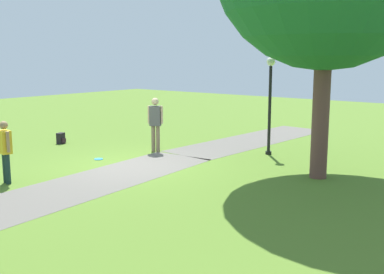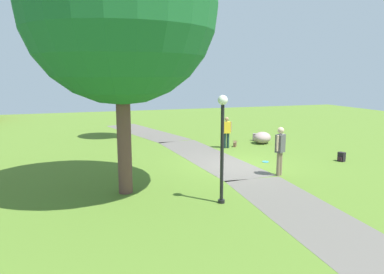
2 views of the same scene
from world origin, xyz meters
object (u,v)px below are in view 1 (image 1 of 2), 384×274
object	(u,v)px
lamp_post	(270,94)
woman_with_handbag	(5,148)
man_near_boulder	(155,120)
frisbee_on_grass	(98,159)
spare_backpack_on_lawn	(61,138)

from	to	relation	value
lamp_post	woman_with_handbag	xyz separation A→B (m)	(7.30, -3.39, -1.05)
man_near_boulder	frisbee_on_grass	size ratio (longest dim) A/B	6.65
lamp_post	man_near_boulder	world-z (taller)	lamp_post
lamp_post	man_near_boulder	xyz separation A→B (m)	(2.01, -3.19, -0.90)
woman_with_handbag	frisbee_on_grass	bearing A→B (deg)	-173.46
man_near_boulder	frisbee_on_grass	distance (m)	2.34
man_near_boulder	spare_backpack_on_lawn	bearing A→B (deg)	-74.01
frisbee_on_grass	woman_with_handbag	bearing A→B (deg)	6.54
man_near_boulder	spare_backpack_on_lawn	distance (m)	4.01
man_near_boulder	lamp_post	bearing A→B (deg)	122.17
woman_with_handbag	man_near_boulder	size ratio (longest dim) A/B	0.88
lamp_post	spare_backpack_on_lawn	distance (m)	7.81
spare_backpack_on_lawn	woman_with_handbag	bearing A→B (deg)	40.19
lamp_post	spare_backpack_on_lawn	size ratio (longest dim) A/B	7.90
man_near_boulder	frisbee_on_grass	xyz separation A→B (m)	(2.01, -0.58, -1.06)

